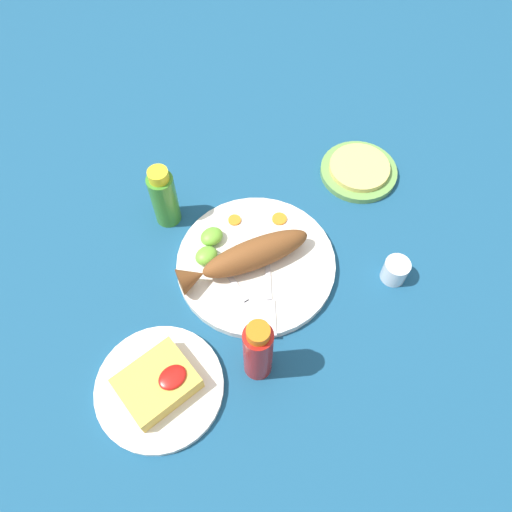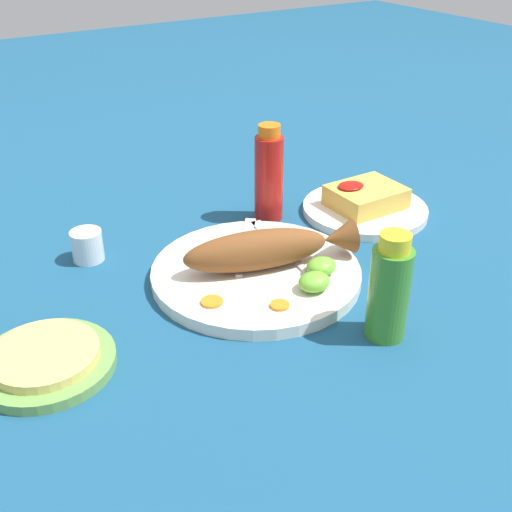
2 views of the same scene
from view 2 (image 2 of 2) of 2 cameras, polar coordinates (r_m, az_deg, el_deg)
name	(u,v)px [view 2 (image 2 of 2)]	position (r m, az deg, el deg)	size (l,w,h in m)	color
ground_plane	(256,278)	(0.95, 0.00, -1.99)	(4.00, 4.00, 0.00)	navy
main_plate	(256,273)	(0.94, 0.00, -1.53)	(0.31, 0.31, 0.02)	white
fried_fish	(268,248)	(0.93, 1.11, 0.68)	(0.26, 0.12, 0.06)	brown
fork_near	(246,242)	(1.01, -0.93, 1.28)	(0.12, 0.15, 0.00)	silver
fork_far	(277,243)	(1.00, 1.85, 1.20)	(0.04, 0.19, 0.00)	silver
carrot_slice_near	(212,302)	(0.86, -3.95, -4.07)	(0.03, 0.03, 0.00)	orange
carrot_slice_mid	(280,305)	(0.85, 2.12, -4.38)	(0.03, 0.03, 0.00)	orange
lime_wedge_main	(314,282)	(0.89, 5.20, -2.30)	(0.05, 0.04, 0.03)	#6BB233
lime_wedge_side	(321,266)	(0.92, 5.83, -0.93)	(0.05, 0.04, 0.02)	#6BB233
hot_sauce_bottle_red	(269,175)	(1.09, 1.15, 7.18)	(0.05, 0.05, 0.17)	#B21914
hot_sauce_bottle_green	(389,289)	(0.81, 11.76, -2.93)	(0.05, 0.05, 0.15)	#3D8428
salt_cup	(87,247)	(1.02, -14.75, 0.75)	(0.05, 0.05, 0.05)	silver
side_plate_fries	(365,210)	(1.15, 9.65, 4.09)	(0.22, 0.22, 0.01)	white
fries_pile	(365,196)	(1.14, 9.71, 5.25)	(0.12, 0.10, 0.04)	gold
tortilla_plate	(46,363)	(0.82, -18.17, -9.03)	(0.17, 0.17, 0.01)	#6B9E4C
tortilla_stack	(44,355)	(0.81, -18.31, -8.31)	(0.13, 0.13, 0.01)	#E0C666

